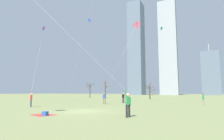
# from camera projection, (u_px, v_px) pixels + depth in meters

# --- Properties ---
(ground_plane) EXTENTS (400.00, 400.00, 0.00)m
(ground_plane) POSITION_uv_depth(u_px,v_px,m) (83.00, 111.00, 16.81)
(ground_plane) COLOR #848E56
(kite_flyer_foreground_left_purple) EXTENTS (9.97, 11.09, 14.75)m
(kite_flyer_foreground_left_purple) POSITION_uv_depth(u_px,v_px,m) (34.00, 81.00, 24.42)
(kite_flyer_foreground_left_purple) COLOR #33384C
(kite_flyer_foreground_left_purple) RESTS_ON ground
(kite_flyer_far_back_pink) EXTENTS (5.29, 2.51, 12.45)m
(kite_flyer_far_back_pink) POSITION_uv_depth(u_px,v_px,m) (112.00, 81.00, 27.32)
(kite_flyer_far_back_pink) COLOR #726656
(kite_flyer_far_back_pink) RESTS_ON ground
(kite_flyer_foreground_right_green) EXTENTS (8.53, 8.72, 12.36)m
(kite_flyer_foreground_right_green) POSITION_uv_depth(u_px,v_px,m) (97.00, 72.00, 12.26)
(kite_flyer_foreground_right_green) COLOR black
(kite_flyer_foreground_right_green) RESTS_ON ground
(bystander_strolling_midfield) EXTENTS (0.25, 0.51, 1.62)m
(bystander_strolling_midfield) POSITION_uv_depth(u_px,v_px,m) (203.00, 99.00, 23.66)
(bystander_strolling_midfield) COLOR gray
(bystander_strolling_midfield) RESTS_ON ground
(bystander_far_off_by_trees) EXTENTS (0.31, 0.48, 1.62)m
(bystander_far_off_by_trees) POSITION_uv_depth(u_px,v_px,m) (123.00, 97.00, 30.15)
(bystander_far_off_by_trees) COLOR #33384C
(bystander_far_off_by_trees) RESTS_ON ground
(distant_kite_high_overhead_blue) EXTENTS (1.09, 6.71, 19.50)m
(distant_kite_high_overhead_blue) POSITION_uv_depth(u_px,v_px,m) (90.00, 27.00, 45.41)
(distant_kite_high_overhead_blue) COLOR blue
(distant_kite_high_overhead_blue) RESTS_ON ground
(distant_kite_low_near_trees_teal) EXTENTS (1.67, 7.37, 17.64)m
(distant_kite_low_near_trees_teal) POSITION_uv_depth(u_px,v_px,m) (161.00, 34.00, 44.75)
(distant_kite_low_near_trees_teal) COLOR teal
(distant_kite_low_near_trees_teal) RESTS_ON ground
(picnic_spot) EXTENTS (2.12, 1.85, 0.31)m
(picnic_spot) POSITION_uv_depth(u_px,v_px,m) (44.00, 114.00, 13.77)
(picnic_spot) COLOR #CC3838
(picnic_spot) RESTS_ON ground
(bare_tree_right_of_center) EXTENTS (2.12, 3.62, 4.99)m
(bare_tree_right_of_center) POSITION_uv_depth(u_px,v_px,m) (90.00, 89.00, 59.28)
(bare_tree_right_of_center) COLOR #4C3828
(bare_tree_right_of_center) RESTS_ON ground
(bare_tree_rightmost) EXTENTS (2.70, 2.51, 4.41)m
(bare_tree_rightmost) POSITION_uv_depth(u_px,v_px,m) (150.00, 91.00, 46.23)
(bare_tree_rightmost) COLOR #4C3828
(bare_tree_rightmost) RESTS_ON ground
(bare_tree_far_right_edge) EXTENTS (1.53, 2.28, 4.98)m
(bare_tree_far_right_edge) POSITION_uv_depth(u_px,v_px,m) (105.00, 89.00, 54.58)
(bare_tree_far_right_edge) COLOR brown
(bare_tree_far_right_edge) RESTS_ON ground
(skyline_short_annex) EXTENTS (10.27, 11.31, 32.40)m
(skyline_short_annex) POSITION_uv_depth(u_px,v_px,m) (210.00, 73.00, 117.27)
(skyline_short_annex) COLOR slate
(skyline_short_annex) RESTS_ON ground
(skyline_slender_spire) EXTENTS (9.68, 10.84, 65.34)m
(skyline_slender_spire) POSITION_uv_depth(u_px,v_px,m) (136.00, 48.00, 132.09)
(skyline_slender_spire) COLOR slate
(skyline_slender_spire) RESTS_ON ground
(skyline_tall_tower) EXTENTS (11.94, 5.02, 72.32)m
(skyline_tall_tower) POSITION_uv_depth(u_px,v_px,m) (168.00, 47.00, 128.11)
(skyline_tall_tower) COLOR #9EA3AD
(skyline_tall_tower) RESTS_ON ground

